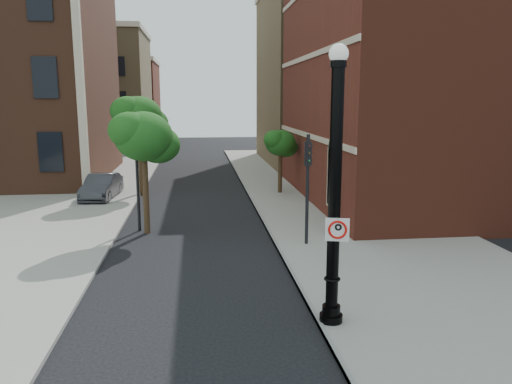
{
  "coord_description": "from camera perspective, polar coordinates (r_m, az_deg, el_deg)",
  "views": [
    {
      "loc": [
        -0.77,
        -11.54,
        5.37
      ],
      "look_at": [
        0.83,
        2.0,
        2.82
      ],
      "focal_mm": 35.0,
      "sensor_mm": 36.0,
      "label": 1
    }
  ],
  "objects": [
    {
      "name": "brick_wall_building",
      "position": [
        30.57,
        27.09,
        11.12
      ],
      "size": [
        22.3,
        16.3,
        12.5
      ],
      "color": "maroon",
      "rests_on": "ground"
    },
    {
      "name": "traffic_signal_left",
      "position": [
        20.7,
        -13.49,
        3.41
      ],
      "size": [
        0.3,
        0.37,
        4.29
      ],
      "rotation": [
        0.0,
        0.0,
        0.16
      ],
      "color": "black",
      "rests_on": "ground"
    },
    {
      "name": "sidewalk_right",
      "position": [
        23.2,
        10.44,
        -2.82
      ],
      "size": [
        8.0,
        60.0,
        0.12
      ],
      "primitive_type": "cube",
      "color": "gray",
      "rests_on": "ground"
    },
    {
      "name": "utility_pole",
      "position": [
        21.28,
        8.52,
        3.34
      ],
      "size": [
        0.11,
        0.11,
        5.46
      ],
      "primitive_type": "cylinder",
      "color": "#999999",
      "rests_on": "ground"
    },
    {
      "name": "parked_car",
      "position": [
        28.29,
        -17.23,
        0.58
      ],
      "size": [
        1.76,
        4.25,
        1.37
      ],
      "primitive_type": "imported",
      "rotation": [
        0.0,
        0.0,
        -0.08
      ],
      "color": "#2D2D32",
      "rests_on": "ground"
    },
    {
      "name": "bg_building_red",
      "position": [
        70.45,
        -16.15,
        9.88
      ],
      "size": [
        12.0,
        12.0,
        10.0
      ],
      "primitive_type": "cube",
      "color": "maroon",
      "rests_on": "ground"
    },
    {
      "name": "sidewalk_left",
      "position": [
        31.12,
        -21.95,
        -0.01
      ],
      "size": [
        10.0,
        50.0,
        0.12
      ],
      "primitive_type": "cube",
      "color": "gray",
      "rests_on": "ground"
    },
    {
      "name": "bg_building_tan_a",
      "position": [
        56.67,
        -18.49,
        10.69
      ],
      "size": [
        12.0,
        12.0,
        12.0
      ],
      "primitive_type": "cube",
      "color": "olive",
      "rests_on": "ground"
    },
    {
      "name": "street_tree_c",
      "position": [
        28.22,
        2.83,
        5.53
      ],
      "size": [
        2.04,
        1.85,
        3.68
      ],
      "color": "#342314",
      "rests_on": "ground"
    },
    {
      "name": "street_tree_a",
      "position": [
        20.22,
        -12.62,
        6.06
      ],
      "size": [
        2.72,
        2.46,
        4.9
      ],
      "color": "#342314",
      "rests_on": "ground"
    },
    {
      "name": "lamppost",
      "position": [
        11.58,
        8.95,
        -1.21
      ],
      "size": [
        0.55,
        0.55,
        6.56
      ],
      "color": "black",
      "rests_on": "ground"
    },
    {
      "name": "curb_edge",
      "position": [
        22.36,
        0.71,
        -3.12
      ],
      "size": [
        0.1,
        60.0,
        0.14
      ],
      "primitive_type": "cube",
      "color": "gray",
      "rests_on": "ground"
    },
    {
      "name": "no_parking_sign",
      "position": [
        11.57,
        9.28,
        -4.25
      ],
      "size": [
        0.54,
        0.16,
        0.55
      ],
      "rotation": [
        0.0,
        0.0,
        -0.24
      ],
      "color": "white",
      "rests_on": "ground"
    },
    {
      "name": "ground",
      "position": [
        12.75,
        -2.72,
        -14.32
      ],
      "size": [
        120.0,
        120.0,
        0.0
      ],
      "primitive_type": "plane",
      "color": "black",
      "rests_on": "ground"
    },
    {
      "name": "traffic_signal_right",
      "position": [
        18.01,
        5.94,
        2.29
      ],
      "size": [
        0.3,
        0.36,
        4.13
      ],
      "rotation": [
        0.0,
        0.0,
        -0.21
      ],
      "color": "black",
      "rests_on": "ground"
    },
    {
      "name": "street_tree_b",
      "position": [
        28.53,
        -13.18,
        8.3
      ],
      "size": [
        3.07,
        2.77,
        5.53
      ],
      "color": "#342314",
      "rests_on": "ground"
    },
    {
      "name": "bg_building_tan_b",
      "position": [
        44.83,
        15.61,
        12.29
      ],
      "size": [
        22.0,
        14.0,
        14.0
      ],
      "primitive_type": "cube",
      "color": "olive",
      "rests_on": "ground"
    }
  ]
}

